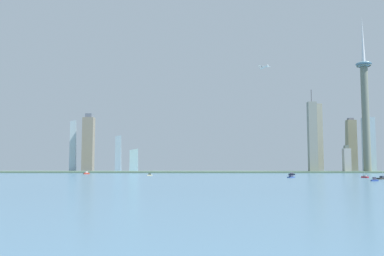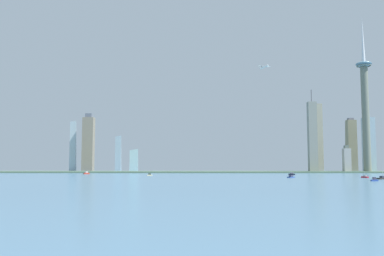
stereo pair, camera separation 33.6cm
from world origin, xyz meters
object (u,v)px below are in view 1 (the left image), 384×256
object	(u,v)px
observation_tower	(365,102)
skyscraper_3	(74,136)
boat_3	(292,174)
skyscraper_5	(351,146)
skyscraper_6	(347,160)
boat_2	(291,177)
skyscraper_7	(134,145)
skyscraper_1	(119,141)
boat_4	(86,173)
skyscraper_0	(312,137)
airplane	(264,67)
skyscraper_8	(369,145)
skyscraper_4	(316,138)
boat_1	(374,180)
skyscraper_2	(88,144)
boat_7	(150,175)
boat_6	(383,178)
boat_5	(365,177)

from	to	relation	value
observation_tower	skyscraper_3	size ratio (longest dim) A/B	1.97
boat_3	skyscraper_5	bearing A→B (deg)	71.31
skyscraper_6	boat_2	xyz separation A→B (m)	(-194.89, -311.43, -26.97)
skyscraper_3	skyscraper_7	world-z (taller)	skyscraper_3
skyscraper_1	boat_4	size ratio (longest dim) A/B	14.45
skyscraper_0	boat_4	world-z (taller)	skyscraper_0
airplane	skyscraper_8	bearing A→B (deg)	78.83
observation_tower	skyscraper_0	world-z (taller)	observation_tower
observation_tower	boat_3	distance (m)	305.06
skyscraper_4	boat_2	bearing A→B (deg)	-111.50
boat_1	skyscraper_5	bearing A→B (deg)	-119.48
skyscraper_2	boat_3	world-z (taller)	skyscraper_2
skyscraper_4	boat_7	world-z (taller)	skyscraper_4
skyscraper_2	skyscraper_4	bearing A→B (deg)	-1.40
skyscraper_4	skyscraper_8	distance (m)	116.22
boat_1	boat_7	xyz separation A→B (m)	(-282.18, 211.39, -0.17)
boat_6	boat_7	distance (m)	353.17
skyscraper_5	skyscraper_6	xyz separation A→B (m)	(-47.11, -95.97, -36.33)
boat_5	boat_2	bearing A→B (deg)	67.12
boat_7	skyscraper_1	bearing A→B (deg)	95.47
boat_4	boat_5	xyz separation A→B (m)	(454.04, -203.26, -0.54)
skyscraper_7	boat_2	distance (m)	514.09
skyscraper_4	boat_5	bearing A→B (deg)	-96.73
skyscraper_8	skyscraper_2	bearing A→B (deg)	175.96
boat_1	boat_5	world-z (taller)	boat_5
skyscraper_2	skyscraper_8	world-z (taller)	skyscraper_2
skyscraper_2	boat_1	size ratio (longest dim) A/B	16.19
boat_4	skyscraper_6	bearing A→B (deg)	149.01
skyscraper_4	skyscraper_5	world-z (taller)	skyscraper_4
skyscraper_5	skyscraper_7	size ratio (longest dim) A/B	1.00
skyscraper_8	skyscraper_3	bearing A→B (deg)	174.71
skyscraper_4	airplane	bearing A→B (deg)	-150.66
skyscraper_5	boat_1	bearing A→B (deg)	-108.31
airplane	skyscraper_0	bearing A→B (deg)	77.18
skyscraper_0	boat_5	world-z (taller)	skyscraper_0
skyscraper_3	skyscraper_4	world-z (taller)	skyscraper_3
skyscraper_6	skyscraper_8	size ratio (longest dim) A/B	0.48
observation_tower	boat_1	xyz separation A→B (m)	(-171.88, -429.51, -156.41)
skyscraper_5	skyscraper_3	bearing A→B (deg)	179.90
skyscraper_1	observation_tower	bearing A→B (deg)	-10.79
observation_tower	airplane	bearing A→B (deg)	-178.38
boat_2	boat_3	size ratio (longest dim) A/B	1.31
boat_6	boat_5	bearing A→B (deg)	62.54
skyscraper_8	boat_4	bearing A→B (deg)	-166.44
skyscraper_0	skyscraper_3	xyz separation A→B (m)	(-565.94, 91.57, 9.77)
skyscraper_1	skyscraper_4	distance (m)	482.06
skyscraper_8	boat_5	distance (m)	387.89
observation_tower	skyscraper_7	xyz separation A→B (m)	(-532.20, 109.09, -91.59)
skyscraper_3	boat_1	bearing A→B (deg)	-46.07
airplane	skyscraper_2	bearing A→B (deg)	-122.95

